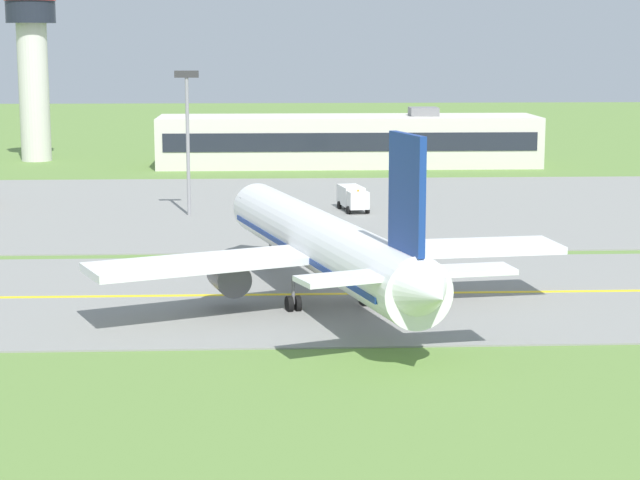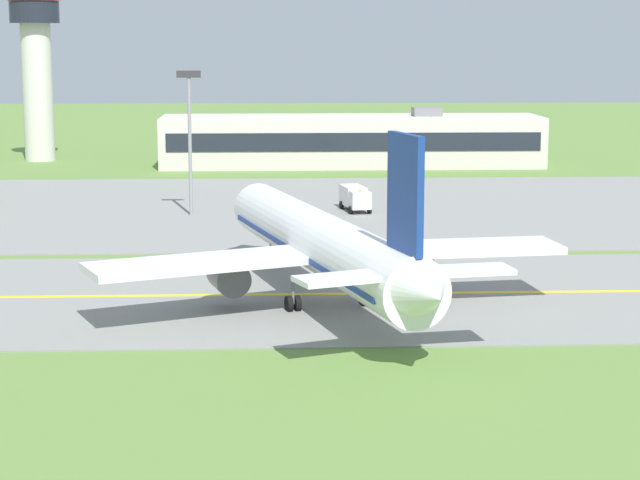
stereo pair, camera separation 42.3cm
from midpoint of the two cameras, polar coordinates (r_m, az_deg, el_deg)
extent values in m
plane|color=olive|center=(79.60, 0.16, -2.81)|extent=(500.00, 500.00, 0.00)
cube|color=gray|center=(79.59, 0.16, -2.77)|extent=(240.00, 28.00, 0.10)
cube|color=gray|center=(121.59, 3.97, 1.65)|extent=(140.00, 52.00, 0.10)
cube|color=yellow|center=(79.58, 0.16, -2.73)|extent=(220.00, 0.60, 0.01)
cylinder|color=white|center=(76.57, 0.22, -0.11)|extent=(12.76, 33.86, 4.00)
cone|color=white|center=(93.84, -3.19, 1.74)|extent=(4.35, 3.50, 3.80)
cone|color=white|center=(59.59, 5.66, -2.69)|extent=(4.12, 3.98, 3.40)
cube|color=navy|center=(76.66, 0.22, -0.48)|extent=(12.13, 31.26, 0.36)
cube|color=#1E232D|center=(91.63, -2.85, 1.99)|extent=(3.75, 2.63, 0.70)
cube|color=white|center=(72.42, -5.66, -1.15)|extent=(15.68, 10.32, 0.50)
cylinder|color=#47474C|center=(75.03, -4.46, -1.83)|extent=(3.11, 3.88, 2.30)
cylinder|color=black|center=(76.56, -4.74, -1.60)|extent=(2.09, 0.79, 2.10)
cube|color=white|center=(77.66, 6.70, -0.41)|extent=(15.48, 6.64, 0.50)
cylinder|color=#47474C|center=(78.94, 4.76, -1.24)|extent=(3.11, 3.88, 2.30)
cylinder|color=black|center=(80.39, 4.33, -1.03)|extent=(2.09, 0.79, 2.10)
cube|color=navy|center=(61.82, 4.50, 2.36)|extent=(1.54, 4.35, 6.50)
cube|color=white|center=(61.27, 1.74, -1.91)|extent=(6.46, 4.41, 0.30)
cube|color=white|center=(63.64, 7.18, -1.53)|extent=(6.31, 3.33, 0.30)
cylinder|color=slate|center=(89.34, -2.34, -0.50)|extent=(0.24, 0.24, 1.65)
cylinder|color=black|center=(89.49, -2.33, -1.02)|extent=(0.63, 1.15, 1.10)
cylinder|color=slate|center=(74.50, -1.21, -2.61)|extent=(0.24, 0.24, 1.65)
cylinder|color=black|center=(74.61, -1.41, -3.25)|extent=(0.63, 1.15, 1.10)
cylinder|color=black|center=(74.76, -1.01, -3.22)|extent=(0.63, 1.15, 1.10)
cylinder|color=slate|center=(76.10, 2.55, -2.35)|extent=(0.24, 0.24, 1.65)
cylinder|color=black|center=(76.18, 2.35, -2.97)|extent=(0.63, 1.15, 1.10)
cylinder|color=black|center=(76.37, 2.74, -2.94)|extent=(0.63, 1.15, 1.10)
cube|color=silver|center=(116.39, 2.13, 2.01)|extent=(2.28, 2.11, 1.80)
cube|color=#1E232D|center=(115.62, 2.23, 2.12)|extent=(1.83, 0.43, 0.81)
cube|color=silver|center=(119.26, 1.77, 2.26)|extent=(2.78, 4.50, 2.00)
cylinder|color=orange|center=(116.26, 2.13, 2.50)|extent=(0.20, 0.20, 0.18)
cylinder|color=black|center=(116.79, 2.60, 1.52)|extent=(0.45, 0.94, 0.90)
cylinder|color=black|center=(116.30, 1.65, 1.49)|extent=(0.45, 0.94, 0.90)
cylinder|color=black|center=(120.48, 2.16, 1.78)|extent=(0.45, 0.94, 0.90)
cylinder|color=black|center=(119.98, 1.19, 1.75)|extent=(0.45, 0.94, 0.90)
cube|color=beige|center=(162.34, 1.66, 5.01)|extent=(53.86, 12.13, 7.09)
cube|color=#1E232D|center=(156.24, 1.82, 4.94)|extent=(51.71, 0.10, 2.55)
cube|color=slate|center=(163.16, 5.47, 6.45)|extent=(4.00, 4.00, 1.20)
cylinder|color=silver|center=(173.89, -13.94, 7.21)|extent=(4.40, 4.40, 20.18)
cylinder|color=#1E232D|center=(173.77, -14.10, 11.06)|extent=(7.20, 7.20, 3.20)
cylinder|color=gray|center=(115.47, -6.45, 4.64)|extent=(0.36, 0.36, 14.00)
cube|color=#333333|center=(115.02, -6.52, 8.29)|extent=(2.40, 0.50, 0.70)
camera|label=1|loc=(0.21, -89.85, 0.03)|focal=63.63mm
camera|label=2|loc=(0.21, 90.15, -0.03)|focal=63.63mm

